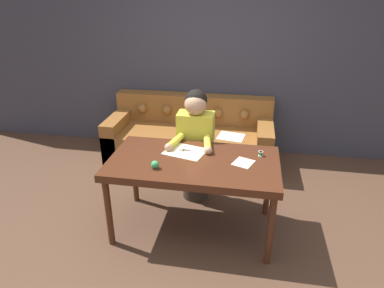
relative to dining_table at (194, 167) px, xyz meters
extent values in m
plane|color=#4C3323|center=(-0.02, -0.11, -0.69)|extent=(16.00, 16.00, 0.00)
cube|color=#383842|center=(-0.02, 1.92, 0.61)|extent=(8.00, 0.06, 2.60)
cube|color=#472314|center=(0.00, 0.00, 0.04)|extent=(1.55, 0.84, 0.07)
cylinder|color=#472314|center=(-0.71, -0.36, -0.34)|extent=(0.06, 0.06, 0.69)
cylinder|color=#472314|center=(0.71, -0.36, -0.34)|extent=(0.06, 0.06, 0.69)
cylinder|color=#472314|center=(-0.71, 0.36, -0.34)|extent=(0.06, 0.06, 0.69)
cylinder|color=#472314|center=(0.71, 0.36, -0.34)|extent=(0.06, 0.06, 0.69)
cube|color=brown|center=(-0.30, 1.43, -0.47)|extent=(2.17, 0.89, 0.44)
cube|color=brown|center=(-0.30, 1.76, -0.05)|extent=(2.17, 0.22, 0.40)
cube|color=brown|center=(-1.29, 1.43, -0.39)|extent=(0.20, 0.89, 0.60)
cube|color=brown|center=(0.69, 1.43, -0.39)|extent=(0.20, 0.89, 0.60)
sphere|color=brown|center=(-1.01, 1.63, -0.05)|extent=(0.13, 0.13, 0.13)
sphere|color=brown|center=(-0.65, 1.63, -0.05)|extent=(0.13, 0.13, 0.13)
sphere|color=brown|center=(-0.30, 1.63, -0.05)|extent=(0.13, 0.13, 0.13)
sphere|color=brown|center=(0.06, 1.63, -0.05)|extent=(0.13, 0.13, 0.13)
sphere|color=brown|center=(0.41, 1.63, -0.05)|extent=(0.13, 0.13, 0.13)
cube|color=white|center=(0.26, 1.32, -0.25)|extent=(0.37, 0.33, 0.00)
cylinder|color=#33281E|center=(-0.07, 0.56, -0.45)|extent=(0.28, 0.28, 0.48)
cube|color=gold|center=(-0.07, 0.56, 0.06)|extent=(0.38, 0.22, 0.53)
sphere|color=tan|center=(-0.07, 0.54, 0.42)|extent=(0.23, 0.23, 0.23)
sphere|color=black|center=(-0.07, 0.57, 0.45)|extent=(0.23, 0.23, 0.23)
cylinder|color=gold|center=(-0.23, 0.30, 0.11)|extent=(0.14, 0.31, 0.07)
sphere|color=tan|center=(-0.27, 0.15, 0.11)|extent=(0.08, 0.08, 0.08)
cylinder|color=gold|center=(0.09, 0.30, 0.11)|extent=(0.12, 0.31, 0.07)
sphere|color=tan|center=(0.11, 0.15, 0.11)|extent=(0.08, 0.08, 0.08)
cube|color=beige|center=(-0.11, 0.16, 0.07)|extent=(0.43, 0.38, 0.00)
cube|color=beige|center=(0.45, 0.02, 0.07)|extent=(0.22, 0.23, 0.00)
cube|color=silver|center=(0.00, 0.20, 0.07)|extent=(0.13, 0.05, 0.00)
cube|color=black|center=(-0.10, 0.17, 0.07)|extent=(0.08, 0.04, 0.00)
torus|color=black|center=(-0.14, 0.16, 0.07)|extent=(0.04, 0.04, 0.01)
cube|color=silver|center=(0.01, 0.18, 0.07)|extent=(0.13, 0.02, 0.00)
cube|color=black|center=(-0.10, 0.19, 0.07)|extent=(0.09, 0.02, 0.00)
torus|color=black|center=(-0.14, 0.19, 0.07)|extent=(0.04, 0.04, 0.01)
cylinder|color=silver|center=(-0.06, 0.19, 0.07)|extent=(0.01, 0.01, 0.01)
cylinder|color=#338C4C|center=(0.60, 0.19, 0.09)|extent=(0.03, 0.03, 0.04)
cylinder|color=beige|center=(0.60, 0.19, 0.12)|extent=(0.04, 0.04, 0.00)
cylinder|color=beige|center=(0.60, 0.19, 0.07)|extent=(0.04, 0.04, 0.00)
cylinder|color=#4C3828|center=(-0.30, -0.21, 0.08)|extent=(0.06, 0.06, 0.01)
sphere|color=#338C4C|center=(-0.30, -0.21, 0.11)|extent=(0.07, 0.07, 0.07)
camera|label=1|loc=(0.46, -2.72, 1.52)|focal=32.00mm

